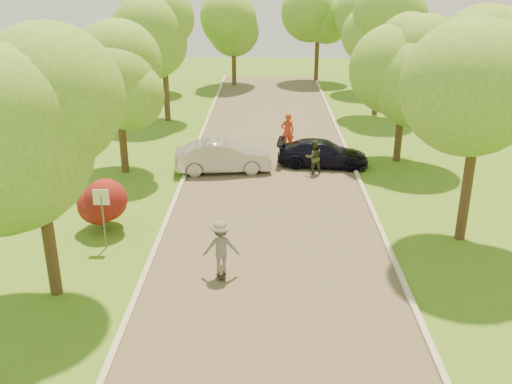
# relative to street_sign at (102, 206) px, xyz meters

# --- Properties ---
(ground) EXTENTS (100.00, 100.00, 0.00)m
(ground) POSITION_rel_street_sign_xyz_m (5.80, -4.00, -1.56)
(ground) COLOR #47721B
(ground) RESTS_ON ground
(road) EXTENTS (8.00, 60.00, 0.01)m
(road) POSITION_rel_street_sign_xyz_m (5.80, 4.00, -1.56)
(road) COLOR #4C4438
(road) RESTS_ON ground
(curb_left) EXTENTS (0.18, 60.00, 0.12)m
(curb_left) POSITION_rel_street_sign_xyz_m (1.75, 4.00, -1.50)
(curb_left) COLOR #B2AD9E
(curb_left) RESTS_ON ground
(curb_right) EXTENTS (0.18, 60.00, 0.12)m
(curb_right) POSITION_rel_street_sign_xyz_m (9.85, 4.00, -1.50)
(curb_right) COLOR #B2AD9E
(curb_right) RESTS_ON ground
(street_sign) EXTENTS (0.55, 0.06, 2.17)m
(street_sign) POSITION_rel_street_sign_xyz_m (0.00, 0.00, 0.00)
(street_sign) COLOR #59595E
(street_sign) RESTS_ON ground
(red_shrub) EXTENTS (1.70, 1.70, 1.95)m
(red_shrub) POSITION_rel_street_sign_xyz_m (-0.50, 1.50, -0.47)
(red_shrub) COLOR #382619
(red_shrub) RESTS_ON ground
(tree_l_mida) EXTENTS (4.71, 4.60, 7.39)m
(tree_l_mida) POSITION_rel_street_sign_xyz_m (-0.50, -3.00, 3.61)
(tree_l_mida) COLOR #382619
(tree_l_mida) RESTS_ON ground
(tree_l_midb) EXTENTS (4.30, 4.20, 6.62)m
(tree_l_midb) POSITION_rel_street_sign_xyz_m (-1.01, 8.00, 3.02)
(tree_l_midb) COLOR #382619
(tree_l_midb) RESTS_ON ground
(tree_l_far) EXTENTS (4.92, 4.80, 7.79)m
(tree_l_far) POSITION_rel_street_sign_xyz_m (-0.59, 18.00, 3.90)
(tree_l_far) COLOR #382619
(tree_l_far) RESTS_ON ground
(tree_r_mida) EXTENTS (5.13, 5.00, 7.95)m
(tree_r_mida) POSITION_rel_street_sign_xyz_m (12.82, 1.00, 3.97)
(tree_r_mida) COLOR #382619
(tree_r_mida) RESTS_ON ground
(tree_r_midb) EXTENTS (4.51, 4.40, 7.01)m
(tree_r_midb) POSITION_rel_street_sign_xyz_m (12.40, 10.00, 3.32)
(tree_r_midb) COLOR #382619
(tree_r_midb) RESTS_ON ground
(tree_r_far) EXTENTS (5.33, 5.20, 8.34)m
(tree_r_far) POSITION_rel_street_sign_xyz_m (13.03, 20.00, 4.27)
(tree_r_far) COLOR #382619
(tree_r_far) RESTS_ON ground
(tree_bg_a) EXTENTS (5.12, 5.00, 7.72)m
(tree_bg_a) POSITION_rel_street_sign_xyz_m (-2.98, 26.00, 3.75)
(tree_bg_a) COLOR #382619
(tree_bg_a) RESTS_ON ground
(tree_bg_b) EXTENTS (5.12, 5.00, 7.95)m
(tree_bg_b) POSITION_rel_street_sign_xyz_m (14.02, 28.00, 3.97)
(tree_bg_b) COLOR #382619
(tree_bg_b) RESTS_ON ground
(tree_bg_c) EXTENTS (4.92, 4.80, 7.33)m
(tree_bg_c) POSITION_rel_street_sign_xyz_m (3.01, 30.00, 3.46)
(tree_bg_c) COLOR #382619
(tree_bg_c) RESTS_ON ground
(tree_bg_d) EXTENTS (5.12, 5.00, 7.72)m
(tree_bg_d) POSITION_rel_street_sign_xyz_m (10.02, 32.00, 3.75)
(tree_bg_d) COLOR #382619
(tree_bg_d) RESTS_ON ground
(silver_sedan) EXTENTS (4.72, 2.15, 1.50)m
(silver_sedan) POSITION_rel_street_sign_xyz_m (3.50, 8.12, -0.81)
(silver_sedan) COLOR #A09FA4
(silver_sedan) RESTS_ON ground
(dark_sedan) EXTENTS (4.63, 2.31, 1.29)m
(dark_sedan) POSITION_rel_street_sign_xyz_m (8.34, 9.07, -0.92)
(dark_sedan) COLOR black
(dark_sedan) RESTS_ON ground
(longboard) EXTENTS (0.33, 0.92, 0.11)m
(longboard) POSITION_rel_street_sign_xyz_m (4.19, -1.83, -1.47)
(longboard) COLOR black
(longboard) RESTS_ON ground
(skateboarder) EXTENTS (1.19, 0.75, 1.76)m
(skateboarder) POSITION_rel_street_sign_xyz_m (4.19, -1.83, -0.57)
(skateboarder) COLOR slate
(skateboarder) RESTS_ON longboard
(person_striped) EXTENTS (0.79, 0.58, 1.99)m
(person_striped) POSITION_rel_street_sign_xyz_m (6.68, 11.75, -0.57)
(person_striped) COLOR #B8321B
(person_striped) RESTS_ON ground
(person_olive) EXTENTS (0.92, 0.79, 1.66)m
(person_olive) POSITION_rel_street_sign_xyz_m (7.81, 7.88, -0.74)
(person_olive) COLOR #303821
(person_olive) RESTS_ON ground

